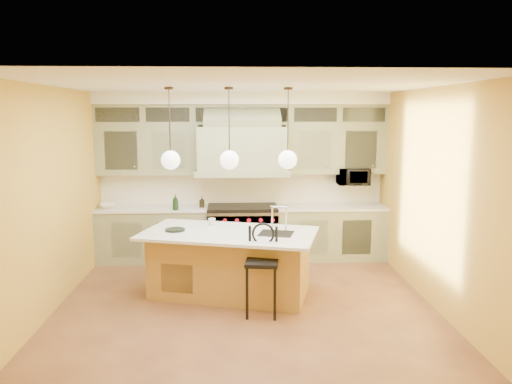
{
  "coord_description": "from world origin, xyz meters",
  "views": [
    {
      "loc": [
        -0.14,
        -6.36,
        2.56
      ],
      "look_at": [
        0.17,
        0.7,
        1.43
      ],
      "focal_mm": 35.0,
      "sensor_mm": 36.0,
      "label": 1
    }
  ],
  "objects_px": {
    "range": "(243,232)",
    "kitchen_island": "(231,262)",
    "microwave": "(353,176)",
    "counter_stool": "(262,264)"
  },
  "relations": [
    {
      "from": "range",
      "to": "kitchen_island",
      "type": "bearing_deg",
      "value": -96.72
    },
    {
      "from": "counter_stool",
      "to": "range",
      "type": "bearing_deg",
      "value": 102.5
    },
    {
      "from": "microwave",
      "to": "range",
      "type": "bearing_deg",
      "value": -176.88
    },
    {
      "from": "kitchen_island",
      "to": "range",
      "type": "bearing_deg",
      "value": 98.57
    },
    {
      "from": "range",
      "to": "microwave",
      "type": "bearing_deg",
      "value": 3.12
    },
    {
      "from": "range",
      "to": "counter_stool",
      "type": "distance_m",
      "value": 2.43
    },
    {
      "from": "range",
      "to": "kitchen_island",
      "type": "distance_m",
      "value": 1.71
    },
    {
      "from": "range",
      "to": "kitchen_island",
      "type": "height_order",
      "value": "kitchen_island"
    },
    {
      "from": "kitchen_island",
      "to": "microwave",
      "type": "xyz_separation_m",
      "value": [
        2.15,
        1.8,
        0.98
      ]
    },
    {
      "from": "counter_stool",
      "to": "microwave",
      "type": "height_order",
      "value": "microwave"
    }
  ]
}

